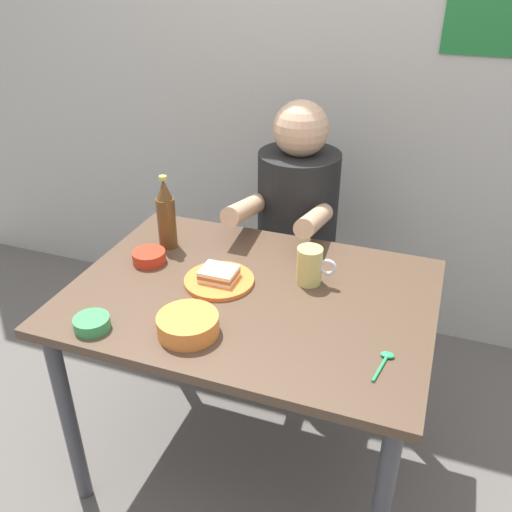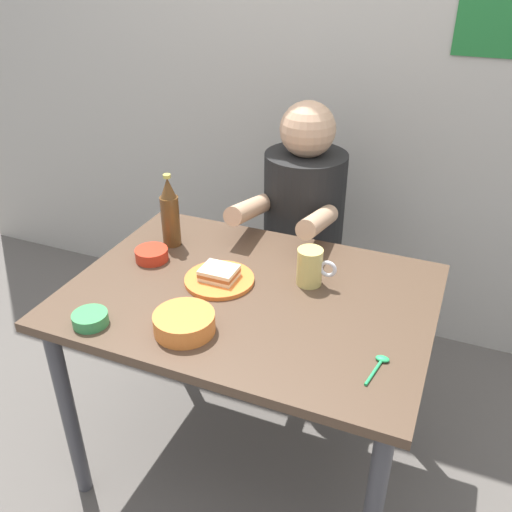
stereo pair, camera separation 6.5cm
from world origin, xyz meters
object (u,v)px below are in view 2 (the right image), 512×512
at_px(beer_mug, 310,267).
at_px(beer_bottle, 170,214).
at_px(dining_table, 250,317).
at_px(plate_orange, 219,280).
at_px(stool, 300,291).
at_px(person_seated, 303,204).
at_px(sandwich, 219,273).
at_px(dip_bowl_green, 90,318).

bearing_deg(beer_mug, beer_bottle, 173.54).
height_order(dining_table, plate_orange, plate_orange).
relative_size(stool, plate_orange, 2.05).
bearing_deg(person_seated, stool, 90.00).
xyz_separation_m(stool, person_seated, (-0.00, -0.01, 0.42)).
xyz_separation_m(beer_mug, beer_bottle, (-0.53, 0.06, 0.06)).
distance_m(dining_table, plate_orange, 0.15).
xyz_separation_m(sandwich, beer_mug, (0.27, 0.10, 0.03)).
bearing_deg(person_seated, dining_table, -86.91).
bearing_deg(stool, dining_table, -86.96).
height_order(dining_table, person_seated, person_seated).
relative_size(plate_orange, sandwich, 2.00).
distance_m(person_seated, sandwich, 0.61).
height_order(beer_bottle, dip_bowl_green, beer_bottle).
height_order(stool, sandwich, sandwich).
xyz_separation_m(dining_table, stool, (-0.03, 0.63, -0.30)).
bearing_deg(dining_table, dip_bowl_green, -137.43).
distance_m(dining_table, beer_mug, 0.25).
xyz_separation_m(stool, plate_orange, (-0.08, -0.61, 0.40)).
bearing_deg(plate_orange, dining_table, -8.49).
relative_size(person_seated, dip_bowl_green, 7.20).
height_order(person_seated, beer_bottle, person_seated).
distance_m(person_seated, dip_bowl_green, 0.99).
bearing_deg(beer_mug, dining_table, -143.07).
bearing_deg(plate_orange, beer_bottle, 148.64).
height_order(plate_orange, dip_bowl_green, dip_bowl_green).
bearing_deg(stool, dip_bowl_green, -108.32).
xyz_separation_m(person_seated, dip_bowl_green, (-0.31, -0.94, -0.01)).
height_order(beer_mug, dip_bowl_green, beer_mug).
relative_size(plate_orange, dip_bowl_green, 2.20).
height_order(person_seated, sandwich, person_seated).
xyz_separation_m(sandwich, beer_bottle, (-0.26, 0.16, 0.09)).
bearing_deg(sandwich, beer_bottle, 148.64).
height_order(stool, dip_bowl_green, dip_bowl_green).
distance_m(stool, dip_bowl_green, 1.08).
xyz_separation_m(stool, sandwich, (-0.08, -0.61, 0.42)).
bearing_deg(beer_bottle, plate_orange, -31.36).
bearing_deg(beer_mug, sandwich, -159.44).
height_order(sandwich, beer_mug, beer_mug).
relative_size(dining_table, person_seated, 1.53).
bearing_deg(beer_mug, dip_bowl_green, -139.06).
bearing_deg(person_seated, sandwich, -97.33).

